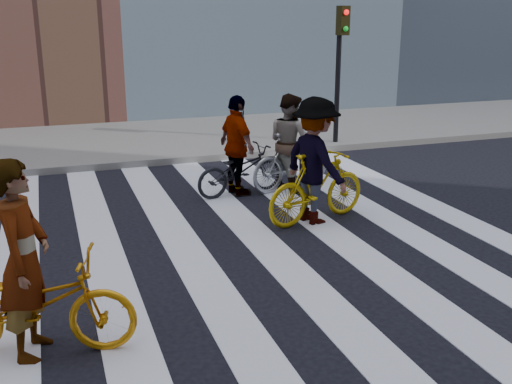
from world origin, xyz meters
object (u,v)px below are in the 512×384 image
bike_yellow_right (317,187)px  rider_right (315,161)px  bike_silver_mid (292,160)px  rider_left (24,260)px  rider_mid (290,142)px  rider_rear (237,146)px  bike_yellow_left (35,304)px  bike_dark_rear (240,170)px  traffic_signal (340,53)px

bike_yellow_right → rider_right: rider_right is taller
bike_silver_mid → rider_left: bearing=115.8°
rider_mid → rider_right: bearing=151.2°
bike_silver_mid → rider_rear: 1.13m
bike_yellow_left → bike_dark_rear: 5.58m
rider_mid → rider_rear: 1.02m
bike_yellow_left → rider_left: rider_left is taller
rider_rear → rider_mid: bearing=-100.0°
bike_dark_rear → rider_mid: bearing=-99.9°
bike_yellow_right → rider_left: size_ratio=0.97×
bike_silver_mid → rider_mid: 0.35m
rider_right → bike_yellow_left: bearing=107.0°
traffic_signal → bike_yellow_left: bearing=-133.4°
bike_yellow_right → bike_dark_rear: bike_yellow_right is taller
bike_dark_rear → rider_rear: 0.45m
bike_dark_rear → rider_right: bearing=-172.6°
rider_rear → rider_right: bearing=-171.2°
rider_right → rider_rear: size_ratio=1.09×
traffic_signal → rider_mid: 4.02m
traffic_signal → rider_left: bearing=-133.6°
bike_yellow_left → rider_left: size_ratio=0.99×
bike_yellow_left → bike_yellow_right: size_ratio=1.02×
rider_right → bike_yellow_right: bearing=-105.1°
rider_left → bike_silver_mid: bearing=-30.2°
rider_mid → rider_right: (-0.34, -1.84, 0.09)m
bike_yellow_left → rider_rear: (3.41, 4.37, 0.40)m
bike_silver_mid → rider_left: 6.33m
bike_yellow_left → rider_mid: 6.26m
bike_yellow_right → bike_silver_mid: bearing=-25.5°
traffic_signal → bike_yellow_right: (-2.73, -4.71, -1.72)m
rider_left → rider_rear: size_ratio=1.07×
traffic_signal → bike_yellow_left: traffic_signal is taller
bike_silver_mid → rider_left: rider_left is taller
traffic_signal → rider_mid: bearing=-130.4°
bike_yellow_right → rider_mid: rider_mid is taller
bike_dark_rear → rider_rear: (-0.05, 0.00, 0.45)m
bike_dark_rear → rider_mid: rider_mid is taller
bike_silver_mid → rider_rear: rider_rear is taller
rider_right → rider_rear: bearing=5.7°
bike_yellow_left → bike_silver_mid: (4.48, 4.40, 0.05)m
traffic_signal → rider_left: (-6.93, -7.28, -1.32)m
rider_left → traffic_signal: bearing=-28.0°
bike_yellow_right → rider_rear: (-0.73, 1.80, 0.34)m
bike_silver_mid → rider_mid: size_ratio=1.02×
bike_dark_rear → bike_yellow_right: bearing=-171.2°
bike_yellow_right → traffic_signal: bearing=-45.2°
rider_mid → bike_silver_mid: bearing=-108.4°
bike_dark_rear → rider_mid: (0.97, 0.03, 0.44)m
rider_left → rider_right: 4.88m
traffic_signal → rider_right: traffic_signal is taller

